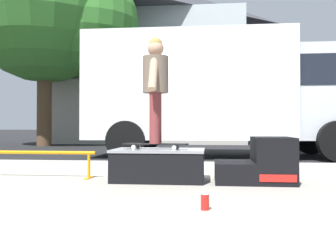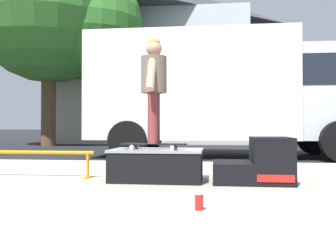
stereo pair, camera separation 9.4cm
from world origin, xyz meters
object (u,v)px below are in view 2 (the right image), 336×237
skate_box (157,164)px  soda_can (199,202)px  kicker_ramp (259,164)px  grind_rail (37,157)px  box_truck (230,90)px  skateboard (154,144)px  street_tree_neighbour (58,9)px  skater_kid (154,81)px

skate_box → soda_can: bearing=-69.7°
kicker_ramp → grind_rail: size_ratio=0.59×
kicker_ramp → box_truck: 5.41m
skateboard → street_tree_neighbour: street_tree_neighbour is taller
skate_box → box_truck: size_ratio=0.16×
grind_rail → kicker_ramp: bearing=-2.4°
grind_rail → box_truck: size_ratio=0.22×
soda_can → kicker_ramp: bearing=68.0°
grind_rail → skater_kid: (1.54, -0.10, 0.95)m
skate_box → grind_rail: 1.59m
kicker_ramp → box_truck: bearing=91.6°
soda_can → street_tree_neighbour: size_ratio=0.01×
skate_box → street_tree_neighbour: 12.30m
skater_kid → street_tree_neighbour: bearing=119.1°
grind_rail → soda_can: (2.16, -1.67, -0.20)m
box_truck → street_tree_neighbour: bearing=145.2°
skate_box → skateboard: (-0.04, 0.01, 0.23)m
skater_kid → kicker_ramp: bearing=-0.6°
skater_kid → soda_can: size_ratio=10.23×
skateboard → soda_can: skateboard is taller
skateboard → soda_can: bearing=-68.6°
soda_can → street_tree_neighbour: street_tree_neighbour is taller
skateboard → street_tree_neighbour: 12.17m
grind_rail → skateboard: bearing=-3.8°
skate_box → box_truck: (1.06, 5.24, 1.38)m
skater_kid → skate_box: bearing=-17.3°
skate_box → skater_kid: 1.00m
skate_box → skater_kid: skater_kid is taller
street_tree_neighbour → skate_box: bearing=-60.8°
grind_rail → box_truck: (2.64, 5.12, 1.32)m
skate_box → skater_kid: (-0.04, 0.01, 1.00)m
skate_box → street_tree_neighbour: (-5.47, 9.77, 5.08)m
skate_box → grind_rail: bearing=175.8°
box_truck → street_tree_neighbour: size_ratio=0.80×
kicker_ramp → skater_kid: bearing=179.4°
skate_box → soda_can: size_ratio=8.71×
skater_kid → street_tree_neighbour: size_ratio=0.15×
soda_can → box_truck: size_ratio=0.02×
kicker_ramp → street_tree_neighbour: (-6.67, 9.77, 5.07)m
kicker_ramp → grind_rail: (-2.79, 0.12, 0.04)m
skate_box → kicker_ramp: size_ratio=1.22×
skate_box → soda_can: (0.58, -1.56, -0.14)m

